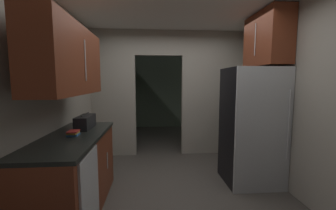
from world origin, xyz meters
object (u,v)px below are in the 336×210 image
at_px(boombox, 85,122).
at_px(book_stack, 73,133).
at_px(refrigerator, 252,126).
at_px(dishwasher, 90,197).

xyz_separation_m(boombox, book_stack, (-0.02, -0.39, -0.06)).
relative_size(boombox, book_stack, 2.65).
height_order(refrigerator, book_stack, refrigerator).
distance_m(dishwasher, boombox, 1.08).
height_order(dishwasher, boombox, boombox).
relative_size(refrigerator, boombox, 4.03).
distance_m(refrigerator, boombox, 2.43).
distance_m(dishwasher, book_stack, 0.77).
distance_m(refrigerator, book_stack, 2.51).
bearing_deg(book_stack, refrigerator, 13.84).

